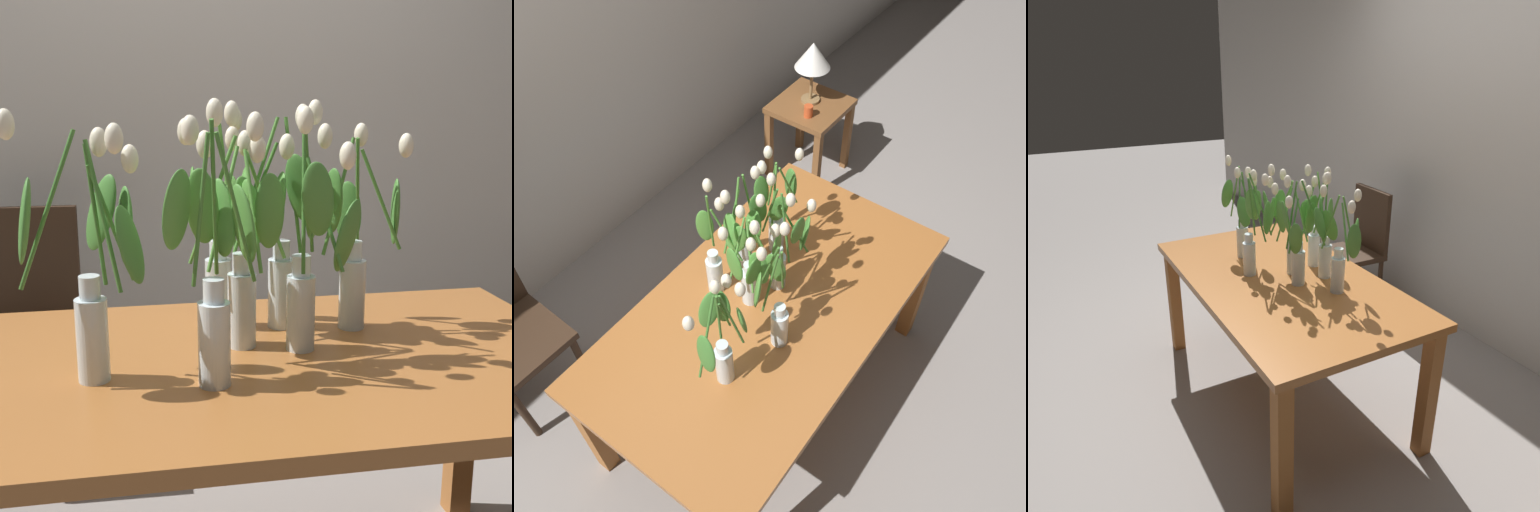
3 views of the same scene
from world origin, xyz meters
TOP-DOWN VIEW (x-y plane):
  - ground_plane at (0.00, 0.00)m, footprint 18.00×18.00m
  - dining_table at (0.00, 0.00)m, footprint 1.60×0.90m
  - tulip_vase_0 at (-0.02, 0.06)m, footprint 0.27×0.23m
  - tulip_vase_1 at (-0.11, -0.10)m, footprint 0.23×0.18m
  - tulip_vase_2 at (-0.35, -0.05)m, footprint 0.29×0.19m
  - tulip_vase_3 at (0.08, 0.19)m, footprint 0.26×0.15m
  - tulip_vase_4 at (-0.03, 0.23)m, footprint 0.16×0.23m
  - tulip_vase_5 at (0.29, 0.17)m, footprint 0.25×0.24m
  - tulip_vase_6 at (0.13, 0.03)m, footprint 0.17×0.26m
  - side_table at (1.54, 0.79)m, footprint 0.44×0.44m
  - table_lamp at (1.57, 0.81)m, footprint 0.22×0.22m
  - pillar_candle at (1.42, 0.73)m, footprint 0.06×0.06m

SIDE VIEW (x-z plane):
  - ground_plane at x=0.00m, z-range 0.00..0.00m
  - side_table at x=1.54m, z-range 0.16..0.71m
  - pillar_candle at x=1.42m, z-range 0.55..0.62m
  - dining_table at x=0.00m, z-range 0.28..1.02m
  - table_lamp at x=1.57m, z-range 0.66..1.06m
  - tulip_vase_4 at x=-0.03m, z-range 0.64..1.20m
  - tulip_vase_5 at x=0.29m, z-range 0.68..1.21m
  - tulip_vase_3 at x=0.08m, z-range 0.66..1.24m
  - tulip_vase_6 at x=0.13m, z-range 0.67..1.25m
  - tulip_vase_1 at x=-0.11m, z-range 0.67..1.26m
  - tulip_vase_2 at x=-0.35m, z-range 0.69..1.26m
  - tulip_vase_0 at x=-0.02m, z-range 0.70..1.24m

